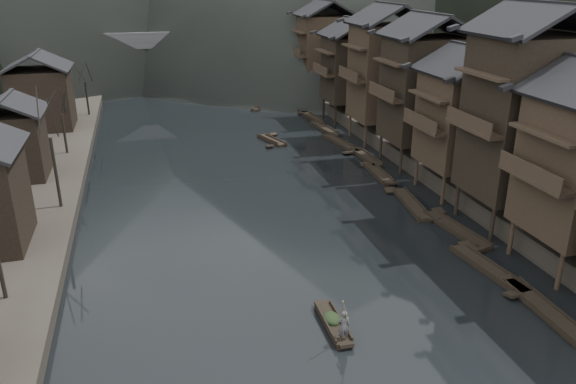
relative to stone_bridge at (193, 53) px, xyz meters
name	(u,v)px	position (x,y,z in m)	size (l,w,h in m)	color
water	(318,292)	(0.00, -72.00, -5.11)	(300.00, 300.00, 0.00)	black
right_bank	(471,105)	(35.00, -32.00, -4.21)	(40.00, 200.00, 1.80)	#2D2823
stilt_houses	(434,78)	(17.28, -52.66, 3.83)	(9.00, 67.60, 16.52)	black
left_houses	(1,138)	(-20.50, -51.88, 0.55)	(8.10, 53.20, 8.73)	black
bare_trees	(34,148)	(-17.00, -58.41, 1.30)	(3.98, 60.03, 7.95)	black
moored_sampans	(370,166)	(11.99, -51.16, -4.91)	(3.04, 60.75, 0.47)	black
midriver_boats	(247,111)	(4.65, -24.78, -4.91)	(8.40, 30.33, 0.45)	black
stone_bridge	(193,53)	(0.00, 0.00, 0.00)	(40.00, 6.00, 9.00)	#4C4C4F
hero_sampan	(333,323)	(-0.28, -75.59, -4.91)	(0.98, 4.44, 0.43)	black
cargo_heap	(332,313)	(-0.29, -75.39, -4.39)	(0.98, 1.28, 0.59)	black
boatman	(344,322)	(-0.26, -77.14, -3.79)	(0.65, 0.43, 1.78)	#4D4E50
bamboo_pole	(350,275)	(-0.06, -77.14, -1.09)	(0.06, 0.06, 4.08)	#8C7A51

